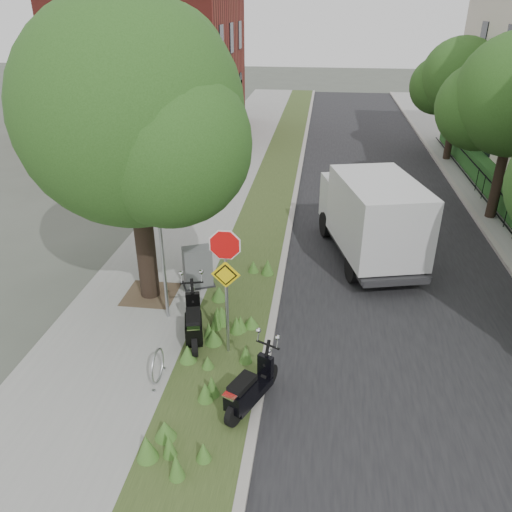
{
  "coord_description": "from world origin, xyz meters",
  "views": [
    {
      "loc": [
        0.47,
        -8.63,
        7.37
      ],
      "look_at": [
        -1.09,
        3.22,
        1.3
      ],
      "focal_mm": 35.0,
      "sensor_mm": 36.0,
      "label": 1
    }
  ],
  "objects": [
    {
      "name": "far_tree_c",
      "position": [
        6.94,
        18.04,
        3.95
      ],
      "size": [
        4.37,
        3.89,
        5.93
      ],
      "color": "black",
      "rests_on": "ground"
    },
    {
      "name": "scooter_far",
      "position": [
        -0.68,
        -1.23,
        0.54
      ],
      "size": [
        0.92,
        1.69,
        0.86
      ],
      "color": "black",
      "rests_on": "ground"
    },
    {
      "name": "bare_post",
      "position": [
        -3.2,
        1.8,
        2.12
      ],
      "size": [
        0.08,
        0.08,
        4.0
      ],
      "color": "#A5A8AD",
      "rests_on": "ground"
    },
    {
      "name": "scooter_near",
      "position": [
        -2.25,
        0.8,
        0.57
      ],
      "size": [
        0.72,
        1.89,
        0.92
      ],
      "color": "black",
      "rests_on": "ground"
    },
    {
      "name": "sidewalk_near",
      "position": [
        -4.25,
        10.0,
        0.06
      ],
      "size": [
        3.5,
        60.0,
        0.12
      ],
      "primitive_type": "cube",
      "color": "gray",
      "rests_on": "ground"
    },
    {
      "name": "kerb_near",
      "position": [
        -0.5,
        10.0,
        0.07
      ],
      "size": [
        0.2,
        60.0,
        0.13
      ],
      "primitive_type": "cube",
      "color": "#9E9991",
      "rests_on": "ground"
    },
    {
      "name": "kerb_far",
      "position": [
        6.5,
        10.0,
        0.07
      ],
      "size": [
        0.2,
        60.0,
        0.13
      ],
      "primitive_type": "cube",
      "color": "#9E9991",
      "rests_on": "ground"
    },
    {
      "name": "fence_far",
      "position": [
        7.2,
        10.0,
        0.67
      ],
      "size": [
        0.04,
        24.0,
        1.0
      ],
      "color": "black",
      "rests_on": "ground"
    },
    {
      "name": "road",
      "position": [
        3.0,
        10.0,
        0.01
      ],
      "size": [
        7.0,
        60.0,
        0.01
      ],
      "primitive_type": "cube",
      "color": "black",
      "rests_on": "ground"
    },
    {
      "name": "bike_hoop",
      "position": [
        -2.7,
        -0.6,
        0.5
      ],
      "size": [
        0.06,
        0.78,
        0.77
      ],
      "color": "#A5A8AD",
      "rests_on": "ground"
    },
    {
      "name": "sign_assembly",
      "position": [
        -1.4,
        0.58,
        2.33
      ],
      "size": [
        0.94,
        0.08,
        3.22
      ],
      "color": "#A5A8AD",
      "rests_on": "ground"
    },
    {
      "name": "verge",
      "position": [
        -1.5,
        10.0,
        0.06
      ],
      "size": [
        2.0,
        60.0,
        0.12
      ],
      "primitive_type": "cube",
      "color": "#31431C",
      "rests_on": "ground"
    },
    {
      "name": "brick_building",
      "position": [
        -9.5,
        22.0,
        4.21
      ],
      "size": [
        9.4,
        10.4,
        8.3
      ],
      "color": "maroon",
      "rests_on": "ground"
    },
    {
      "name": "utility_cabinet",
      "position": [
        -2.8,
        3.5,
        0.68
      ],
      "size": [
        1.04,
        0.9,
        1.17
      ],
      "color": "#262628",
      "rests_on": "ground"
    },
    {
      "name": "box_truck",
      "position": [
        2.14,
        6.09,
        1.53
      ],
      "size": [
        3.22,
        5.52,
        2.35
      ],
      "color": "#262628",
      "rests_on": "ground"
    },
    {
      "name": "ground",
      "position": [
        0.0,
        0.0,
        0.0
      ],
      "size": [
        120.0,
        120.0,
        0.0
      ],
      "primitive_type": "plane",
      "color": "#4C5147",
      "rests_on": "ground"
    },
    {
      "name": "street_tree_main",
      "position": [
        -4.08,
        2.86,
        4.8
      ],
      "size": [
        6.21,
        5.54,
        7.66
      ],
      "color": "black",
      "rests_on": "ground"
    }
  ]
}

